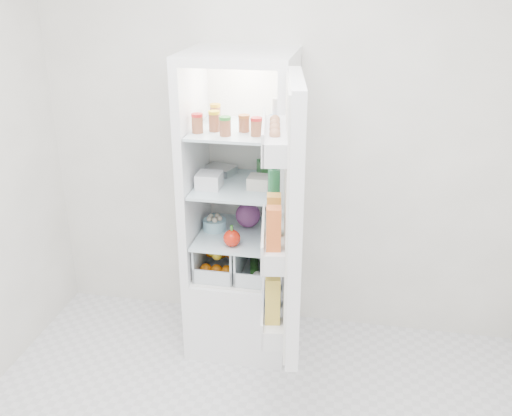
% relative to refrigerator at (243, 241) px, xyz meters
% --- Properties ---
extents(room_walls, '(3.02, 3.02, 2.61)m').
position_rel_refrigerator_xyz_m(room_walls, '(0.20, -1.25, 0.93)').
color(room_walls, silver).
rests_on(room_walls, ground).
extents(refrigerator, '(0.60, 0.60, 1.80)m').
position_rel_refrigerator_xyz_m(refrigerator, '(0.00, 0.00, 0.00)').
color(refrigerator, white).
rests_on(refrigerator, ground).
extents(shelf_low, '(0.49, 0.53, 0.01)m').
position_rel_refrigerator_xyz_m(shelf_low, '(-0.00, -0.06, 0.07)').
color(shelf_low, silver).
rests_on(shelf_low, refrigerator).
extents(shelf_mid, '(0.49, 0.53, 0.02)m').
position_rel_refrigerator_xyz_m(shelf_mid, '(-0.00, -0.06, 0.38)').
color(shelf_mid, silver).
rests_on(shelf_mid, refrigerator).
extents(shelf_top, '(0.49, 0.53, 0.02)m').
position_rel_refrigerator_xyz_m(shelf_top, '(-0.00, -0.06, 0.71)').
color(shelf_top, silver).
rests_on(shelf_top, refrigerator).
extents(crisper_left, '(0.23, 0.46, 0.22)m').
position_rel_refrigerator_xyz_m(crisper_left, '(-0.12, -0.06, -0.06)').
color(crisper_left, silver).
rests_on(crisper_left, refrigerator).
extents(crisper_right, '(0.23, 0.46, 0.22)m').
position_rel_refrigerator_xyz_m(crisper_right, '(0.12, -0.06, -0.06)').
color(crisper_right, silver).
rests_on(crisper_right, refrigerator).
extents(condiment_jars, '(0.46, 0.32, 0.08)m').
position_rel_refrigerator_xyz_m(condiment_jars, '(-0.02, -0.14, 0.76)').
color(condiment_jars, '#B21919').
rests_on(condiment_jars, shelf_top).
extents(squeeze_bottle, '(0.05, 0.05, 0.18)m').
position_rel_refrigerator_xyz_m(squeeze_bottle, '(0.21, -0.10, 0.81)').
color(squeeze_bottle, silver).
rests_on(squeeze_bottle, shelf_top).
extents(tub_white, '(0.14, 0.14, 0.09)m').
position_rel_refrigerator_xyz_m(tub_white, '(-0.16, -0.15, 0.44)').
color(tub_white, silver).
rests_on(tub_white, shelf_mid).
extents(tub_cream, '(0.12, 0.12, 0.07)m').
position_rel_refrigerator_xyz_m(tub_cream, '(0.12, -0.10, 0.43)').
color(tub_cream, beige).
rests_on(tub_cream, shelf_mid).
extents(tin_red, '(0.11, 0.11, 0.06)m').
position_rel_refrigerator_xyz_m(tin_red, '(0.18, -0.09, 0.42)').
color(tin_red, red).
rests_on(tin_red, shelf_mid).
extents(foil_tray, '(0.21, 0.18, 0.04)m').
position_rel_refrigerator_xyz_m(foil_tray, '(-0.16, 0.10, 0.41)').
color(foil_tray, silver).
rests_on(foil_tray, shelf_mid).
extents(tub_green, '(0.15, 0.17, 0.08)m').
position_rel_refrigerator_xyz_m(tub_green, '(0.12, 0.13, 0.43)').
color(tub_green, '#439548').
rests_on(tub_green, shelf_mid).
extents(red_cabbage, '(0.15, 0.15, 0.15)m').
position_rel_refrigerator_xyz_m(red_cabbage, '(0.02, 0.04, 0.16)').
color(red_cabbage, '#5F205D').
rests_on(red_cabbage, shelf_low).
extents(bell_pepper, '(0.10, 0.10, 0.10)m').
position_rel_refrigerator_xyz_m(bell_pepper, '(-0.01, -0.24, 0.13)').
color(bell_pepper, red).
rests_on(bell_pepper, shelf_low).
extents(mushroom_bowl, '(0.17, 0.17, 0.06)m').
position_rel_refrigerator_xyz_m(mushroom_bowl, '(-0.17, -0.04, 0.11)').
color(mushroom_bowl, '#9BD4E7').
rests_on(mushroom_bowl, shelf_low).
extents(citrus_pile, '(0.20, 0.24, 0.16)m').
position_rel_refrigerator_xyz_m(citrus_pile, '(-0.12, -0.12, -0.07)').
color(citrus_pile, orange).
rests_on(citrus_pile, refrigerator).
extents(veg_pile, '(0.16, 0.30, 0.10)m').
position_rel_refrigerator_xyz_m(veg_pile, '(0.13, -0.06, -0.10)').
color(veg_pile, '#174517').
rests_on(veg_pile, refrigerator).
extents(fridge_door, '(0.25, 0.60, 1.30)m').
position_rel_refrigerator_xyz_m(fridge_door, '(0.35, -0.63, 0.43)').
color(fridge_door, white).
rests_on(fridge_door, refrigerator).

